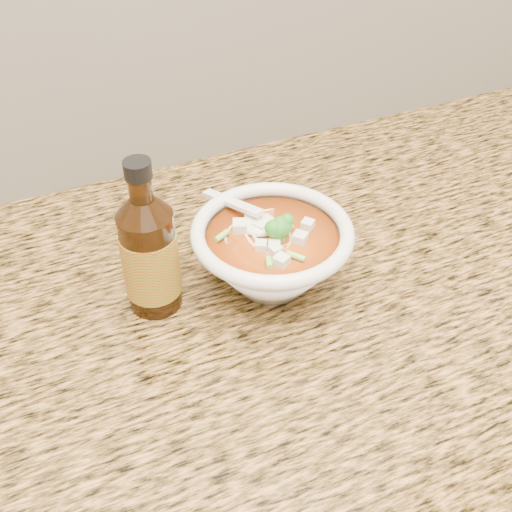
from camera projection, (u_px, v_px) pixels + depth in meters
name	position (u px, v px, depth m)	size (l,w,h in m)	color
cabinet	(244.00, 503.00, 1.05)	(4.00, 0.65, 0.86)	#381A10
counter_slab	(240.00, 311.00, 0.76)	(4.00, 0.68, 0.04)	#A6703D
soup_bowl	(272.00, 254.00, 0.74)	(0.19, 0.21, 0.10)	white
hot_sauce_bottle	(150.00, 255.00, 0.70)	(0.08, 0.08, 0.19)	#3A1D08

